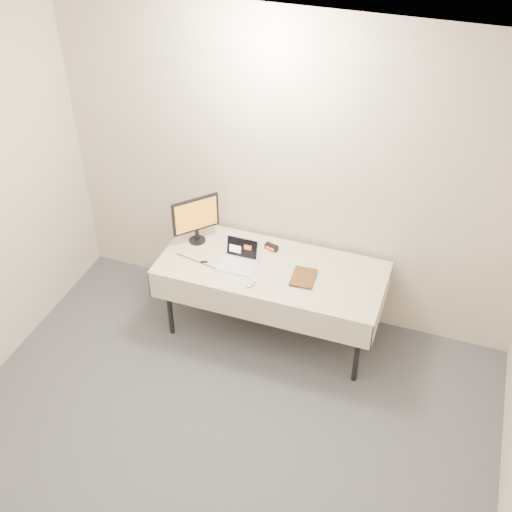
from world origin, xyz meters
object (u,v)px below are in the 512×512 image
(table, at_px, (272,273))
(laptop, at_px, (239,258))
(book, at_px, (292,264))
(monitor, at_px, (196,217))

(table, xyz_separation_m, laptop, (-0.27, -0.04, 0.11))
(book, bearing_deg, laptop, 173.75)
(table, xyz_separation_m, monitor, (-0.72, 0.13, 0.31))
(laptop, distance_m, book, 0.47)
(monitor, distance_m, book, 0.94)
(table, bearing_deg, monitor, 169.83)
(table, bearing_deg, book, -18.06)
(laptop, height_order, monitor, monitor)
(table, relative_size, laptop, 6.25)
(monitor, xyz_separation_m, book, (0.91, -0.19, -0.13))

